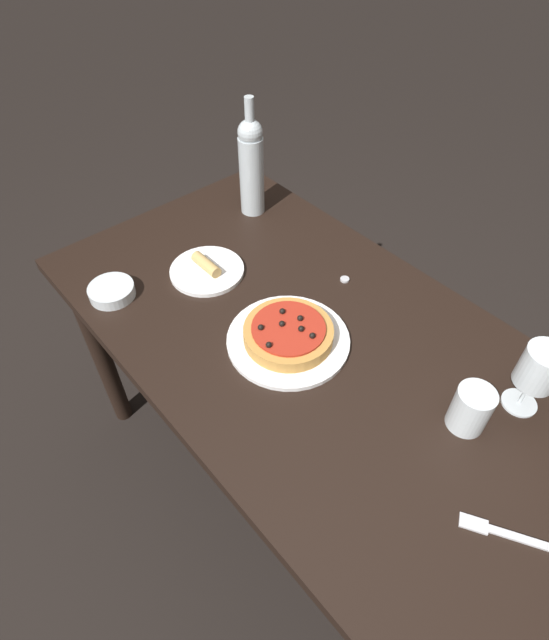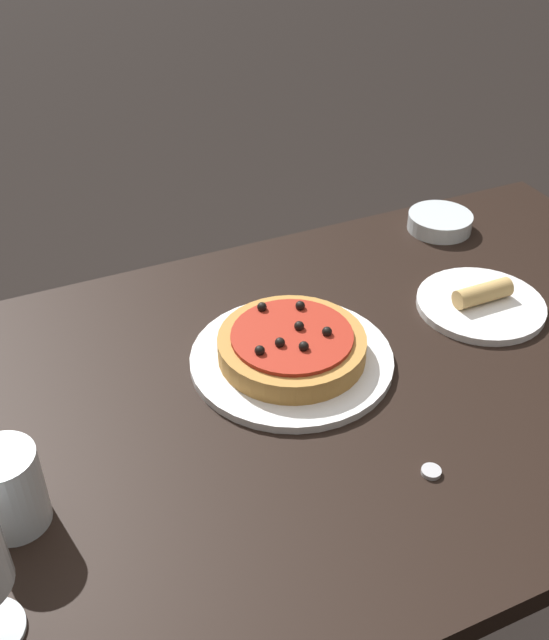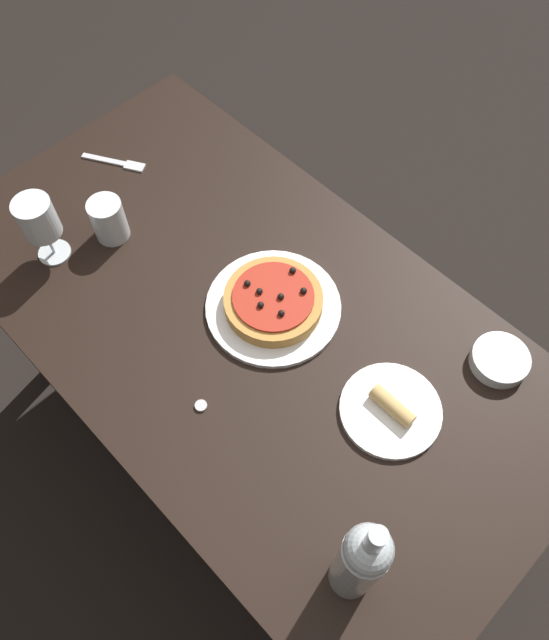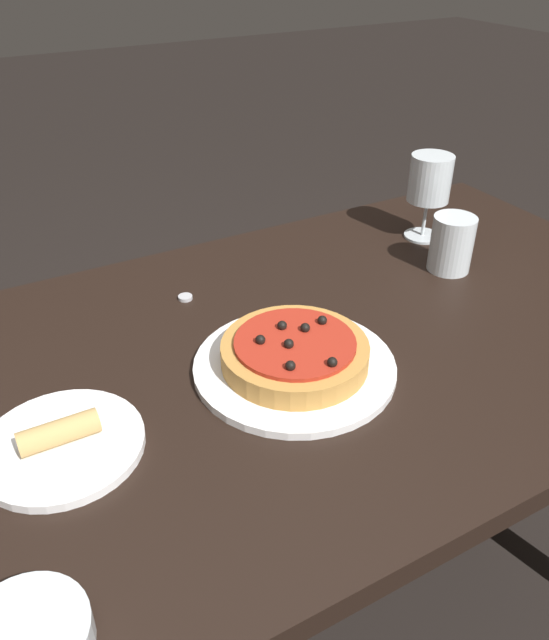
% 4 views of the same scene
% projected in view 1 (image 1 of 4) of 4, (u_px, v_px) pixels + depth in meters
% --- Properties ---
extents(ground_plane, '(14.00, 14.00, 0.00)m').
position_uv_depth(ground_plane, '(301.00, 481.00, 1.72)').
color(ground_plane, black).
extents(dining_table, '(1.40, 0.76, 0.75)m').
position_uv_depth(dining_table, '(310.00, 362.00, 1.24)').
color(dining_table, black).
rests_on(dining_table, ground_plane).
extents(dinner_plate, '(0.29, 0.29, 0.01)m').
position_uv_depth(dinner_plate, '(288.00, 340.00, 1.16)').
color(dinner_plate, white).
rests_on(dinner_plate, dining_table).
extents(pizza, '(0.21, 0.21, 0.05)m').
position_uv_depth(pizza, '(288.00, 333.00, 1.14)').
color(pizza, '#BC843D').
rests_on(pizza, dinner_plate).
extents(wine_glass, '(0.08, 0.08, 0.17)m').
position_uv_depth(wine_glass, '(540.00, 369.00, 0.96)').
color(wine_glass, silver).
rests_on(wine_glass, dining_table).
extents(wine_bottle, '(0.07, 0.07, 0.34)m').
position_uv_depth(wine_bottle, '(251.00, 165.00, 1.42)').
color(wine_bottle, '#B2BCC1').
rests_on(wine_bottle, dining_table).
extents(water_cup, '(0.08, 0.08, 0.10)m').
position_uv_depth(water_cup, '(471.00, 409.00, 0.97)').
color(water_cup, silver).
rests_on(water_cup, dining_table).
extents(side_bowl, '(0.12, 0.12, 0.03)m').
position_uv_depth(side_bowl, '(112.00, 291.00, 1.26)').
color(side_bowl, silver).
rests_on(side_bowl, dining_table).
extents(fork, '(0.15, 0.10, 0.00)m').
position_uv_depth(fork, '(501.00, 532.00, 0.86)').
color(fork, silver).
rests_on(fork, dining_table).
extents(side_plate, '(0.20, 0.20, 0.04)m').
position_uv_depth(side_plate, '(207.00, 270.00, 1.32)').
color(side_plate, white).
rests_on(side_plate, dining_table).
extents(bottle_cap, '(0.02, 0.02, 0.01)m').
position_uv_depth(bottle_cap, '(345.00, 279.00, 1.31)').
color(bottle_cap, '#B7B7BC').
rests_on(bottle_cap, dining_table).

